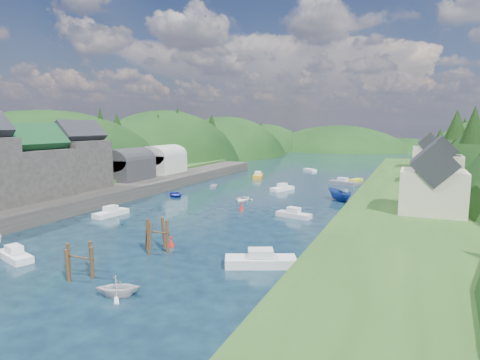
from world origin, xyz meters
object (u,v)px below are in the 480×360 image
at_px(piling_cluster_near, 80,263).
at_px(piling_cluster_far, 157,238).
at_px(channel_buoy_near, 171,242).
at_px(channel_buoy_far, 241,207).

relative_size(piling_cluster_near, piling_cluster_far, 0.85).
height_order(piling_cluster_near, piling_cluster_far, piling_cluster_far).
bearing_deg(piling_cluster_far, piling_cluster_near, -104.01).
xyz_separation_m(channel_buoy_near, channel_buoy_far, (-0.28, 19.29, 0.00)).
relative_size(channel_buoy_near, channel_buoy_far, 1.00).
relative_size(piling_cluster_near, channel_buoy_far, 2.96).
bearing_deg(channel_buoy_near, channel_buoy_far, 90.83).
xyz_separation_m(piling_cluster_far, channel_buoy_far, (0.20, 21.09, -0.86)).
bearing_deg(channel_buoy_far, channel_buoy_near, -89.17).
bearing_deg(piling_cluster_near, channel_buoy_far, 85.63).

